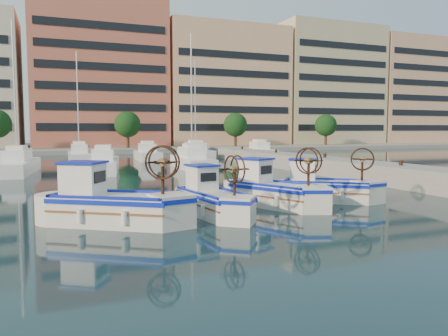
# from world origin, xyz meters

# --- Properties ---
(ground) EXTENTS (300.00, 300.00, 0.00)m
(ground) POSITION_xyz_m (0.00, 0.00, 0.00)
(ground) COLOR #18333F
(ground) RESTS_ON ground
(quay) EXTENTS (3.00, 60.00, 1.20)m
(quay) POSITION_xyz_m (13.00, 8.00, 0.60)
(quay) COLOR gray
(quay) RESTS_ON ground
(waterfront) EXTENTS (180.00, 40.00, 25.60)m
(waterfront) POSITION_xyz_m (9.23, 65.04, 11.10)
(waterfront) COLOR gray
(waterfront) RESTS_ON ground
(yacht_marina) EXTENTS (37.38, 22.87, 11.50)m
(yacht_marina) POSITION_xyz_m (-3.40, 27.92, 0.53)
(yacht_marina) COLOR white
(yacht_marina) RESTS_ON ground
(fishing_boat_a) EXTENTS (4.63, 3.90, 2.83)m
(fishing_boat_a) POSITION_xyz_m (-4.74, 0.97, 0.78)
(fishing_boat_a) COLOR silver
(fishing_boat_a) RESTS_ON ground
(fishing_boat_b) EXTENTS (2.13, 4.03, 2.45)m
(fishing_boat_b) POSITION_xyz_m (-0.80, 1.33, 0.68)
(fishing_boat_b) COLOR silver
(fishing_boat_b) RESTS_ON ground
(fishing_boat_c) EXTENTS (3.28, 4.38, 2.64)m
(fishing_boat_c) POSITION_xyz_m (2.34, 2.24, 0.73)
(fishing_boat_c) COLOR silver
(fishing_boat_c) RESTS_ON ground
(fishing_boat_d) EXTENTS (4.11, 3.59, 2.53)m
(fishing_boat_d) POSITION_xyz_m (5.17, 2.59, 0.70)
(fishing_boat_d) COLOR silver
(fishing_boat_d) RESTS_ON ground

